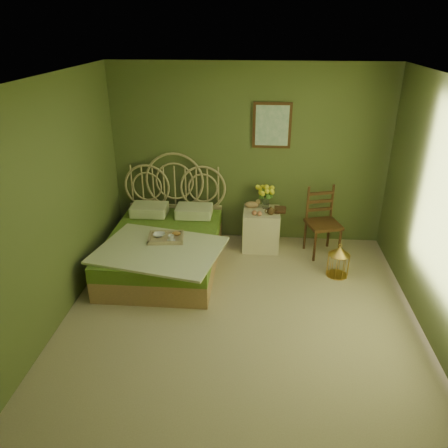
# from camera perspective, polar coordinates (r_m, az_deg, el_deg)

# --- Properties ---
(floor) EXTENTS (4.50, 4.50, 0.00)m
(floor) POSITION_cam_1_polar(r_m,az_deg,el_deg) (4.98, 2.07, -13.13)
(floor) COLOR tan
(floor) RESTS_ON ground
(ceiling) EXTENTS (4.50, 4.50, 0.00)m
(ceiling) POSITION_cam_1_polar(r_m,az_deg,el_deg) (3.95, 2.67, 18.11)
(ceiling) COLOR silver
(ceiling) RESTS_ON wall_back
(wall_back) EXTENTS (4.00, 0.00, 4.00)m
(wall_back) POSITION_cam_1_polar(r_m,az_deg,el_deg) (6.42, 3.26, 8.90)
(wall_back) COLOR #576334
(wall_back) RESTS_ON floor
(wall_left) EXTENTS (0.00, 4.50, 4.50)m
(wall_left) POSITION_cam_1_polar(r_m,az_deg,el_deg) (4.80, -22.24, 1.41)
(wall_left) COLOR #576334
(wall_left) RESTS_ON floor
(wall_art) EXTENTS (0.54, 0.04, 0.64)m
(wall_art) POSITION_cam_1_polar(r_m,az_deg,el_deg) (6.28, 6.29, 12.68)
(wall_art) COLOR #3C1E10
(wall_art) RESTS_ON wall_back
(bed) EXTENTS (1.69, 2.14, 1.32)m
(bed) POSITION_cam_1_polar(r_m,az_deg,el_deg) (6.01, -7.79, -2.80)
(bed) COLOR tan
(bed) RESTS_ON floor
(nightstand) EXTENTS (0.53, 0.53, 1.01)m
(nightstand) POSITION_cam_1_polar(r_m,az_deg,el_deg) (6.44, 4.92, -0.05)
(nightstand) COLOR beige
(nightstand) RESTS_ON floor
(chair) EXTENTS (0.54, 0.54, 0.98)m
(chair) POSITION_cam_1_polar(r_m,az_deg,el_deg) (6.37, 12.84, 0.91)
(chair) COLOR #3C1E10
(chair) RESTS_ON floor
(birdcage) EXTENTS (0.28, 0.28, 0.42)m
(birdcage) POSITION_cam_1_polar(r_m,az_deg,el_deg) (5.94, 14.71, -4.77)
(birdcage) COLOR gold
(birdcage) RESTS_ON floor
(book_lower) EXTENTS (0.19, 0.24, 0.02)m
(book_lower) POSITION_cam_1_polar(r_m,az_deg,el_deg) (6.36, 6.57, 1.81)
(book_lower) COLOR #381E0F
(book_lower) RESTS_ON nightstand
(book_upper) EXTENTS (0.17, 0.23, 0.02)m
(book_upper) POSITION_cam_1_polar(r_m,az_deg,el_deg) (6.35, 6.58, 1.98)
(book_upper) COLOR #472819
(book_upper) RESTS_ON nightstand
(cereal_bowl) EXTENTS (0.16, 0.16, 0.04)m
(cereal_bowl) POSITION_cam_1_polar(r_m,az_deg,el_deg) (5.77, -8.47, -1.43)
(cereal_bowl) COLOR white
(cereal_bowl) RESTS_ON bed
(coffee_cup) EXTENTS (0.09, 0.09, 0.08)m
(coffee_cup) POSITION_cam_1_polar(r_m,az_deg,el_deg) (5.63, -6.93, -1.83)
(coffee_cup) COLOR white
(coffee_cup) RESTS_ON bed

